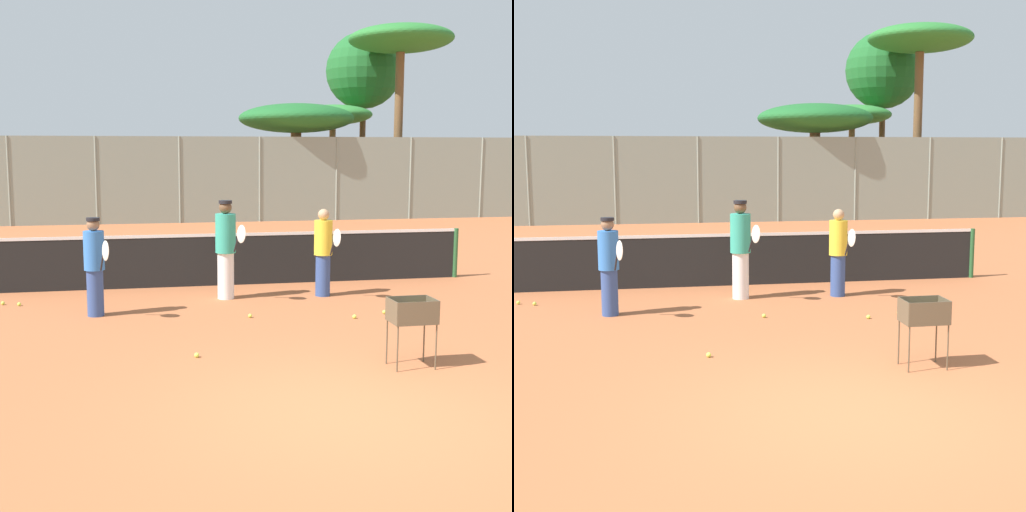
# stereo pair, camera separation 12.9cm
# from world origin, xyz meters

# --- Properties ---
(ground_plane) EXTENTS (80.00, 80.00, 0.00)m
(ground_plane) POSITION_xyz_m (0.00, 0.00, 0.00)
(ground_plane) COLOR #B26038
(tennis_net) EXTENTS (9.81, 0.10, 1.07)m
(tennis_net) POSITION_xyz_m (0.00, 7.43, 0.56)
(tennis_net) COLOR #26592D
(tennis_net) RESTS_ON ground_plane
(back_fence) EXTENTS (31.24, 0.08, 3.29)m
(back_fence) POSITION_xyz_m (0.00, 20.53, 1.65)
(back_fence) COLOR gray
(back_fence) RESTS_ON ground_plane
(tree_1) EXTENTS (4.80, 4.80, 4.69)m
(tree_1) POSITION_xyz_m (5.02, 22.39, 4.03)
(tree_1) COLOR brown
(tree_1) RESTS_ON ground_plane
(tree_2) EXTENTS (3.60, 3.60, 4.83)m
(tree_2) POSITION_xyz_m (7.41, 25.06, 4.32)
(tree_2) COLOR brown
(tree_2) RESTS_ON ground_plane
(tree_3) EXTENTS (3.59, 3.59, 8.32)m
(tree_3) POSITION_xyz_m (9.26, 26.22, 6.49)
(tree_3) COLOR brown
(tree_3) RESTS_ON ground_plane
(tree_4) EXTENTS (4.42, 4.42, 7.98)m
(tree_4) POSITION_xyz_m (9.56, 22.50, 7.27)
(tree_4) COLOR brown
(tree_4) RESTS_ON ground_plane
(player_white_outfit) EXTENTS (0.34, 0.89, 1.65)m
(player_white_outfit) POSITION_xyz_m (1.46, 6.01, 0.85)
(player_white_outfit) COLOR #334C8C
(player_white_outfit) RESTS_ON ground_plane
(player_red_cap) EXTENTS (0.48, 0.89, 1.83)m
(player_red_cap) POSITION_xyz_m (-0.39, 6.10, 0.95)
(player_red_cap) COLOR white
(player_red_cap) RESTS_ON ground_plane
(player_yellow_shirt) EXTENTS (0.45, 0.85, 1.64)m
(player_yellow_shirt) POSITION_xyz_m (-2.73, 5.11, 0.85)
(player_yellow_shirt) COLOR #334C8C
(player_yellow_shirt) RESTS_ON ground_plane
(ball_cart) EXTENTS (0.56, 0.41, 0.88)m
(ball_cart) POSITION_xyz_m (1.31, 1.45, 0.66)
(ball_cart) COLOR brown
(ball_cart) RESTS_ON ground_plane
(tennis_ball_0) EXTENTS (0.07, 0.07, 0.07)m
(tennis_ball_0) POSITION_xyz_m (2.05, 4.34, 0.03)
(tennis_ball_0) COLOR #D1E54C
(tennis_ball_0) RESTS_ON ground_plane
(tennis_ball_1) EXTENTS (0.07, 0.07, 0.07)m
(tennis_ball_1) POSITION_xyz_m (-1.34, 2.37, 0.03)
(tennis_ball_1) COLOR #D1E54C
(tennis_ball_1) RESTS_ON ground_plane
(tennis_ball_2) EXTENTS (0.07, 0.07, 0.07)m
(tennis_ball_2) POSITION_xyz_m (1.44, 4.11, 0.03)
(tennis_ball_2) COLOR #D1E54C
(tennis_ball_2) RESTS_ON ground_plane
(tennis_ball_3) EXTENTS (0.07, 0.07, 0.07)m
(tennis_ball_3) POSITION_xyz_m (-0.23, 4.49, 0.03)
(tennis_ball_3) COLOR #D1E54C
(tennis_ball_3) RESTS_ON ground_plane
(tennis_ball_4) EXTENTS (0.07, 0.07, 0.07)m
(tennis_ball_4) POSITION_xyz_m (-4.39, 6.30, 0.03)
(tennis_ball_4) COLOR #D1E54C
(tennis_ball_4) RESTS_ON ground_plane
(tennis_ball_5) EXTENTS (0.07, 0.07, 0.07)m
(tennis_ball_5) POSITION_xyz_m (-4.09, 6.15, 0.03)
(tennis_ball_5) COLOR #D1E54C
(tennis_ball_5) RESTS_ON ground_plane
(parked_car) EXTENTS (4.20, 1.70, 1.60)m
(parked_car) POSITION_xyz_m (5.25, 25.52, 0.66)
(parked_car) COLOR #232328
(parked_car) RESTS_ON ground_plane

